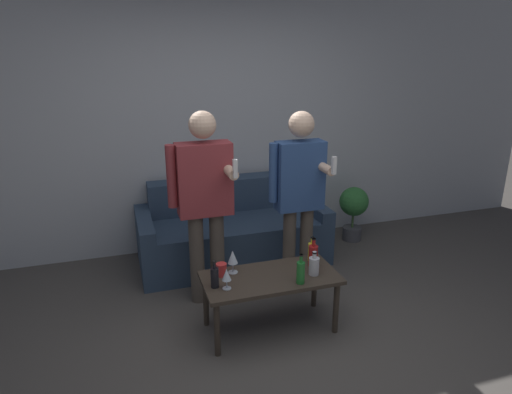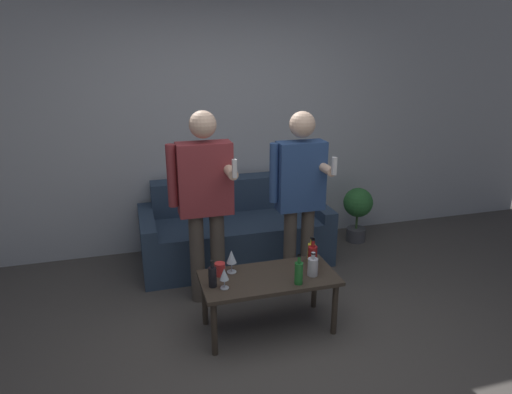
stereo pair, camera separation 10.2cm
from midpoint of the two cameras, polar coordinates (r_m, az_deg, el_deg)
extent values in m
plane|color=#514C47|center=(3.30, 4.75, -21.16)|extent=(16.00, 16.00, 0.00)
cube|color=silver|center=(4.80, -4.44, 9.34)|extent=(8.00, 0.06, 2.70)
cube|color=#334760|center=(4.56, -1.63, -5.89)|extent=(1.58, 0.61, 0.45)
cube|color=#334760|center=(4.87, -2.88, -2.08)|extent=(1.58, 0.24, 0.80)
cube|color=#334760|center=(4.53, -12.66, -5.75)|extent=(0.14, 0.85, 0.56)
cube|color=#334760|center=(4.90, 7.82, -3.58)|extent=(0.14, 0.85, 0.56)
cube|color=#3D3328|center=(3.48, 2.47, -10.08)|extent=(1.02, 0.49, 0.03)
cylinder|color=#3D3328|center=(3.34, -4.34, -16.08)|extent=(0.04, 0.04, 0.43)
cylinder|color=#3D3328|center=(3.60, 10.63, -13.58)|extent=(0.04, 0.04, 0.43)
cylinder|color=#3D3328|center=(3.67, -5.62, -12.70)|extent=(0.04, 0.04, 0.43)
cylinder|color=#3D3328|center=(3.91, 8.07, -10.72)|extent=(0.04, 0.04, 0.43)
cylinder|color=#23752D|center=(3.36, 6.24, -9.48)|extent=(0.06, 0.06, 0.17)
cylinder|color=#23752D|center=(3.30, 6.31, -7.71)|extent=(0.02, 0.02, 0.06)
cylinder|color=black|center=(3.29, 6.33, -7.30)|extent=(0.03, 0.03, 0.01)
cylinder|color=#B21E1E|center=(3.61, 7.89, -7.40)|extent=(0.07, 0.07, 0.17)
cylinder|color=#B21E1E|center=(3.56, 7.97, -5.70)|extent=(0.03, 0.03, 0.07)
cylinder|color=black|center=(3.55, 7.99, -5.31)|extent=(0.03, 0.03, 0.01)
cylinder|color=yellow|center=(3.69, 7.73, -6.94)|extent=(0.06, 0.06, 0.15)
cylinder|color=yellow|center=(3.65, 7.80, -5.45)|extent=(0.02, 0.02, 0.06)
cylinder|color=black|center=(3.64, 7.81, -5.11)|extent=(0.03, 0.03, 0.01)
cylinder|color=silver|center=(3.49, 7.95, -8.66)|extent=(0.08, 0.08, 0.13)
cylinder|color=silver|center=(3.45, 8.02, -7.28)|extent=(0.03, 0.03, 0.05)
cylinder|color=black|center=(3.44, 8.03, -6.98)|extent=(0.03, 0.03, 0.01)
cylinder|color=black|center=(3.32, -4.56, -9.96)|extent=(0.06, 0.06, 0.15)
cylinder|color=black|center=(3.27, -4.61, -8.38)|extent=(0.02, 0.02, 0.06)
cylinder|color=black|center=(3.26, -4.62, -8.02)|extent=(0.03, 0.03, 0.01)
cylinder|color=silver|center=(3.53, -2.22, -9.33)|extent=(0.07, 0.07, 0.01)
cylinder|color=silver|center=(3.52, -2.23, -8.76)|extent=(0.01, 0.01, 0.07)
cone|color=silver|center=(3.48, -2.25, -7.46)|extent=(0.08, 0.08, 0.10)
cylinder|color=silver|center=(3.32, -3.06, -11.27)|extent=(0.06, 0.06, 0.01)
cylinder|color=silver|center=(3.31, -3.07, -10.75)|extent=(0.01, 0.01, 0.06)
cone|color=silver|center=(3.27, -3.09, -9.60)|extent=(0.07, 0.07, 0.09)
cylinder|color=red|center=(3.48, -3.68, -8.99)|extent=(0.08, 0.08, 0.10)
cylinder|color=brown|center=(3.92, -6.60, -7.58)|extent=(0.12, 0.12, 0.79)
cylinder|color=brown|center=(3.94, -4.06, -7.30)|extent=(0.12, 0.12, 0.79)
cube|color=#933338|center=(3.68, -5.64, 2.28)|extent=(0.44, 0.19, 0.59)
sphere|color=beige|center=(3.59, -5.86, 9.01)|extent=(0.22, 0.22, 0.22)
cylinder|color=#933338|center=(3.63, -9.68, 2.62)|extent=(0.08, 0.08, 0.50)
cylinder|color=beige|center=(3.56, -2.50, 3.29)|extent=(0.08, 0.27, 0.08)
cube|color=white|center=(3.39, -1.86, 3.56)|extent=(0.03, 0.03, 0.14)
cylinder|color=brown|center=(4.04, 4.97, -6.79)|extent=(0.11, 0.11, 0.78)
cylinder|color=brown|center=(4.09, 7.08, -6.50)|extent=(0.11, 0.11, 0.78)
cube|color=#2D4C84|center=(3.83, 6.37, 2.62)|extent=(0.40, 0.18, 0.58)
sphere|color=beige|center=(3.73, 6.60, 8.99)|extent=(0.21, 0.21, 0.21)
cylinder|color=#2D4C84|center=(3.73, 3.02, 3.01)|extent=(0.07, 0.07, 0.50)
cylinder|color=beige|center=(3.75, 9.44, 3.55)|extent=(0.07, 0.26, 0.07)
cube|color=white|center=(3.60, 10.56, 3.83)|extent=(0.03, 0.03, 0.14)
cylinder|color=#4C4C51|center=(5.30, 12.90, -4.58)|extent=(0.21, 0.21, 0.15)
cylinder|color=#476B38|center=(5.23, 13.04, -2.85)|extent=(0.03, 0.03, 0.19)
sphere|color=#337A38|center=(5.16, 13.20, -0.67)|extent=(0.32, 0.32, 0.32)
camera|label=1|loc=(0.05, -89.20, 0.27)|focal=32.00mm
camera|label=2|loc=(0.05, 90.80, -0.27)|focal=32.00mm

